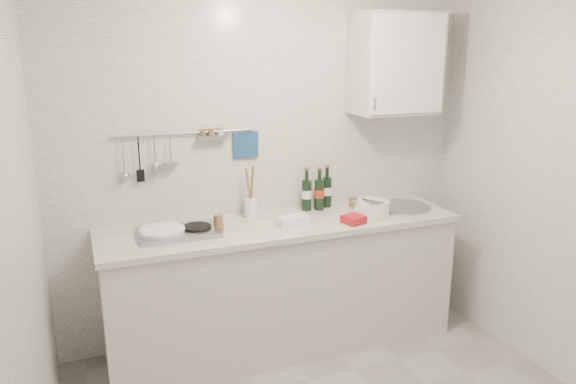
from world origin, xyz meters
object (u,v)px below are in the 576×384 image
object	(u,v)px
utensil_crock	(251,205)
wall_cabinet	(395,63)
plate_stack_sink	(372,208)
wine_bottles	(318,188)
plate_stack_hob	(161,233)

from	to	relation	value
utensil_crock	wall_cabinet	bearing A→B (deg)	-3.04
wall_cabinet	utensil_crock	bearing A→B (deg)	176.96
wall_cabinet	utensil_crock	distance (m)	1.42
plate_stack_sink	utensil_crock	xyz separation A→B (m)	(-0.81, 0.25, 0.04)
wall_cabinet	wine_bottles	world-z (taller)	wall_cabinet
wall_cabinet	plate_stack_sink	distance (m)	1.03
plate_stack_sink	wall_cabinet	bearing A→B (deg)	37.78
plate_stack_sink	wine_bottles	world-z (taller)	wine_bottles
plate_stack_sink	utensil_crock	distance (m)	0.85
plate_stack_sink	utensil_crock	world-z (taller)	utensil_crock
wine_bottles	utensil_crock	xyz separation A→B (m)	(-0.52, -0.02, -0.07)
plate_stack_sink	wine_bottles	size ratio (longest dim) A/B	0.91
wall_cabinet	wine_bottles	size ratio (longest dim) A/B	2.26
wine_bottles	utensil_crock	size ratio (longest dim) A/B	0.84
utensil_crock	plate_stack_hob	bearing A→B (deg)	-163.39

